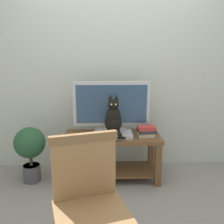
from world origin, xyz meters
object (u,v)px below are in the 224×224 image
book_stack (146,131)px  potted_plant (30,148)px  media_box (113,135)px  cat (113,119)px  tv (112,106)px  tv_stand (112,149)px  wooden_chair (89,197)px

book_stack → potted_plant: book_stack is taller
media_box → cat: cat is taller
tv → book_stack: size_ratio=4.18×
cat → potted_plant: bearing=178.0°
cat → book_stack: size_ratio=2.07×
tv_stand → media_box: (0.01, -0.06, 0.20)m
wooden_chair → media_box: bearing=80.5°
wooden_chair → book_stack: wooden_chair is taller
potted_plant → media_box: bearing=-1.1°
cat → book_stack: (0.38, 0.03, -0.16)m
cat → potted_plant: cat is taller
tv → wooden_chair: (-0.19, -1.40, -0.32)m
tv_stand → cat: (0.01, -0.08, 0.39)m
tv_stand → book_stack: 0.46m
cat → book_stack: cat is taller
potted_plant → wooden_chair: bearing=-59.2°
tv_stand → wooden_chair: size_ratio=1.19×
tv_stand → cat: cat is taller
tv_stand → cat: 0.40m
book_stack → potted_plant: bearing=179.7°
media_box → tv: bearing=94.6°
media_box → book_stack: book_stack is taller
tv → tv_stand: bearing=-90.0°
tv_stand → wooden_chair: 1.33m
tv_stand → media_box: 0.21m
cat → book_stack: bearing=4.0°
wooden_chair → potted_plant: bearing=120.8°
media_box → book_stack: (0.38, 0.01, 0.03)m
tv_stand → media_box: media_box is taller
tv → potted_plant: (-0.95, -0.15, -0.45)m
tv_stand → tv: tv is taller
tv → book_stack: tv is taller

